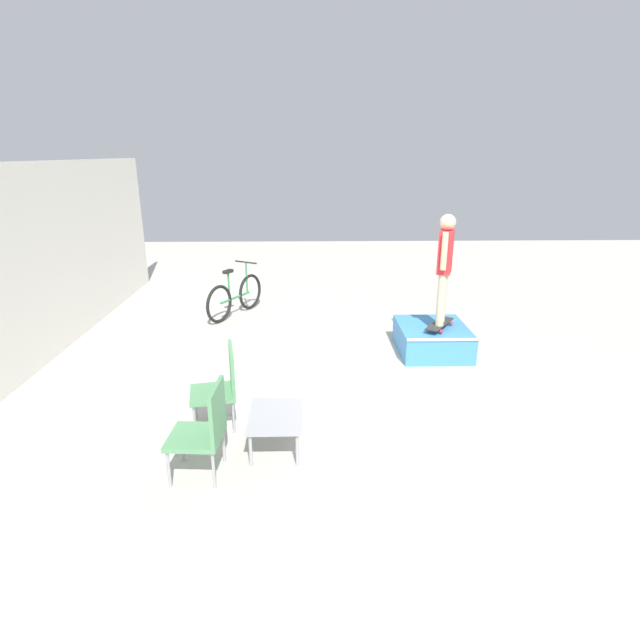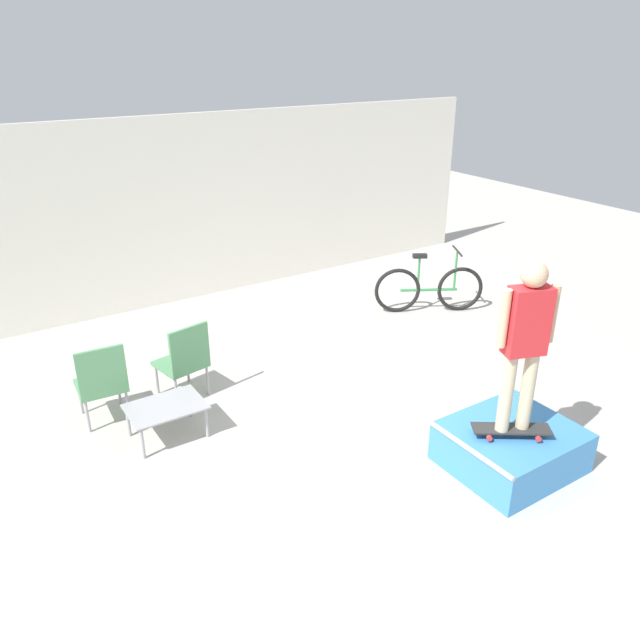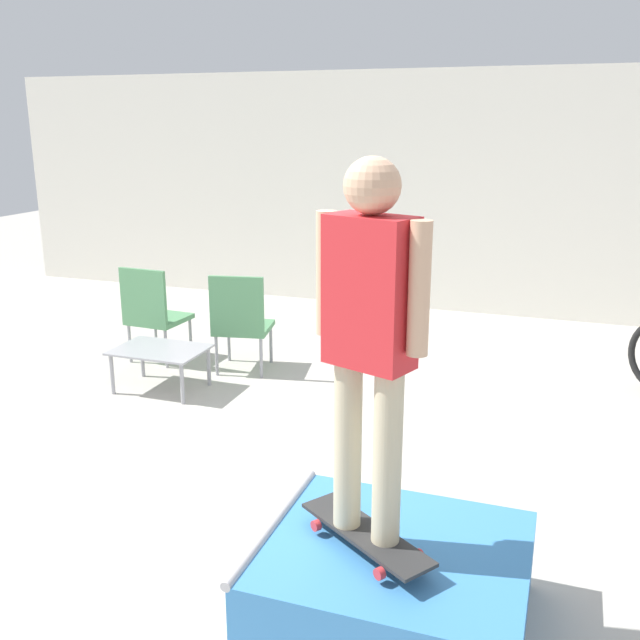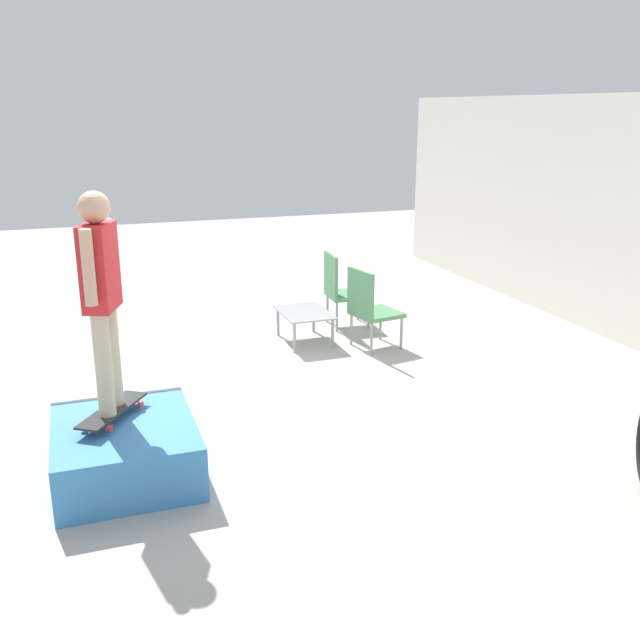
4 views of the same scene
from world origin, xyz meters
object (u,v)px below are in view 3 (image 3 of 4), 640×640
Objects in this scene: coffee_table at (160,353)px; patio_chair_right at (241,320)px; skateboard_on_ramp at (365,534)px; person_skater at (370,324)px; patio_chair_left at (153,311)px; skate_ramp_box at (393,586)px.

patio_chair_right is (0.50, 0.67, 0.19)m from coffee_table.
skateboard_on_ramp is at bearing 113.33° from patio_chair_right.
person_skater is 2.11× the size of coffee_table.
coffee_table is 0.84m from patio_chair_left.
coffee_table is at bearing 156.81° from person_skater.
skateboard_on_ramp reaches higher than coffee_table.
person_skater reaches higher than patio_chair_right.
skateboard_on_ramp is (-0.12, -0.07, 0.30)m from skate_ramp_box.
skate_ramp_box is 0.33m from skateboard_on_ramp.
skateboard_on_ramp is 0.75× the size of patio_chair_left.
skateboard_on_ramp is at bearing -150.68° from skate_ramp_box.
skate_ramp_box is 1.55× the size of coffee_table.
skate_ramp_box is at bearing 63.86° from skateboard_on_ramp.
person_skater is (-0.00, 0.00, 1.02)m from skateboard_on_ramp.
coffee_table is at bearing 129.45° from patio_chair_left.
skateboard_on_ramp is at bearing 19.90° from person_skater.
patio_chair_left is 0.98m from patio_chair_right.
coffee_table is at bearing 139.04° from skate_ramp_box.
skate_ramp_box is 1.28× the size of patio_chair_left.
coffee_table is (-2.64, 2.47, -1.20)m from person_skater.
skateboard_on_ramp is 0.75× the size of patio_chair_right.
skate_ramp_box is at bearing 140.15° from patio_chair_left.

